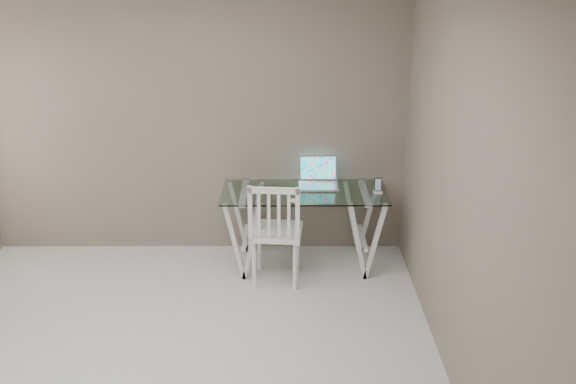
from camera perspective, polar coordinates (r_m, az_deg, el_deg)
The scene contains 7 objects.
room at distance 3.91m, azimuth -13.93°, elevation 3.92°, with size 4.50×4.52×2.71m.
desk at distance 5.98m, azimuth 1.43°, elevation -3.16°, with size 1.50×0.70×0.75m.
chair at distance 5.58m, azimuth -1.12°, elevation -3.30°, with size 0.48×0.48×0.97m.
laptop at distance 5.99m, azimuth 2.72°, elevation 1.22°, with size 0.37×0.33×0.25m.
keyboard at distance 5.86m, azimuth -1.22°, elevation 0.17°, with size 0.26×0.11×0.01m, color silver.
mouse at distance 5.57m, azimuth 0.58°, elevation -0.78°, with size 0.11×0.07×0.04m, color white.
phone_dock at distance 5.84m, azimuth 7.99°, elevation 0.28°, with size 0.07×0.07×0.14m.
Camera 1 is at (0.87, -3.62, 2.81)m, focal length 40.00 mm.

